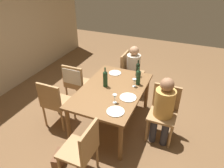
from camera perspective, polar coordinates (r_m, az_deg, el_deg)
name	(u,v)px	position (r m, az deg, el deg)	size (l,w,h in m)	color
ground_plane	(112,122)	(4.02, 0.00, -10.41)	(10.00, 10.00, 0.00)	brown
dining_table	(112,93)	(3.62, 0.00, -2.52)	(1.58, 1.03, 0.75)	brown
chair_right_end	(129,70)	(4.66, 4.71, 3.73)	(0.44, 0.44, 0.92)	#A87F51
chair_near	(164,109)	(3.57, 13.96, -6.56)	(0.44, 0.44, 0.92)	#A87F51
chair_far_left	(55,101)	(3.78, -15.35, -4.50)	(0.44, 0.44, 0.92)	#A87F51
chair_far_right	(75,80)	(4.20, -10.02, 1.02)	(0.46, 0.44, 0.92)	#A87F51
chair_left_end	(83,148)	(2.88, -7.97, -16.96)	(0.44, 0.44, 0.92)	#A87F51
person_woman_host	(134,67)	(4.58, 6.10, 4.68)	(0.29, 0.34, 1.11)	#33333D
person_man_bearded	(164,106)	(3.41, 13.86, -5.89)	(0.36, 0.31, 1.15)	#33333D
wine_bottle_tall_green	(105,78)	(3.57, -1.84, 1.55)	(0.08, 0.08, 0.36)	#19381E
wine_bottle_dark_red	(138,69)	(3.94, 7.04, 4.06)	(0.07, 0.07, 0.32)	black
wine_bottle_short_olive	(138,77)	(3.67, 7.16, 1.95)	(0.08, 0.08, 0.33)	#19381E
wine_glass_near_left	(134,81)	(3.61, 6.08, 0.81)	(0.07, 0.07, 0.15)	silver
wine_glass_centre	(115,97)	(3.19, 0.75, -3.51)	(0.07, 0.07, 0.15)	silver
dinner_plate_host	(128,97)	(3.36, 4.39, -3.67)	(0.27, 0.27, 0.01)	white
dinner_plate_guest_left	(115,73)	(4.06, 0.81, 3.02)	(0.24, 0.24, 0.01)	silver
dinner_plate_guest_right	(116,111)	(3.06, 0.96, -7.47)	(0.26, 0.26, 0.01)	white
handbag	(59,159)	(3.38, -14.23, -19.27)	(0.28, 0.12, 0.22)	brown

